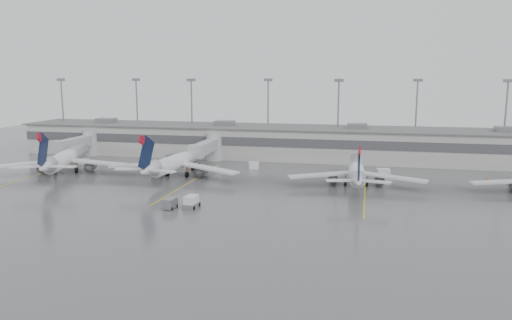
% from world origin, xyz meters
% --- Properties ---
extents(ground, '(260.00, 260.00, 0.00)m').
position_xyz_m(ground, '(0.00, 0.00, 0.00)').
color(ground, '#4C4B4E').
rests_on(ground, ground).
extents(terminal, '(152.00, 17.00, 9.45)m').
position_xyz_m(terminal, '(-0.01, 57.98, 4.17)').
color(terminal, '#9B9B96').
rests_on(terminal, ground).
extents(light_masts, '(142.40, 8.00, 20.60)m').
position_xyz_m(light_masts, '(0.00, 63.75, 12.03)').
color(light_masts, gray).
rests_on(light_masts, ground).
extents(jet_bridge_left, '(4.00, 17.20, 7.00)m').
position_xyz_m(jet_bridge_left, '(-55.50, 45.72, 3.87)').
color(jet_bridge_left, '#A0A2A5').
rests_on(jet_bridge_left, ground).
extents(jet_bridge_right, '(4.00, 17.20, 7.00)m').
position_xyz_m(jet_bridge_right, '(-20.50, 45.72, 3.87)').
color(jet_bridge_right, '#A0A2A5').
rests_on(jet_bridge_right, ground).
extents(stand_markings, '(105.25, 40.00, 0.01)m').
position_xyz_m(stand_markings, '(-0.00, 24.00, 0.01)').
color(stand_markings, yellow).
rests_on(stand_markings, ground).
extents(jet_far_left, '(28.91, 32.89, 10.95)m').
position_xyz_m(jet_far_left, '(-47.75, 26.70, 3.40)').
color(jet_far_left, silver).
rests_on(jet_far_left, ground).
extents(jet_mid_left, '(29.58, 33.24, 10.75)m').
position_xyz_m(jet_mid_left, '(-21.97, 28.58, 3.34)').
color(jet_mid_left, silver).
rests_on(jet_mid_left, ground).
extents(jet_mid_right, '(26.89, 30.18, 9.76)m').
position_xyz_m(jet_mid_right, '(15.74, 27.69, 3.03)').
color(jet_mid_right, silver).
rests_on(jet_mid_right, ground).
extents(baggage_tug, '(2.28, 3.32, 2.05)m').
position_xyz_m(baggage_tug, '(-10.29, 4.62, 0.80)').
color(baggage_tug, silver).
rests_on(baggage_tug, ground).
extents(baggage_cart, '(1.73, 2.79, 1.72)m').
position_xyz_m(baggage_cart, '(-13.49, 3.42, 0.90)').
color(baggage_cart, slate).
rests_on(baggage_cart, ground).
extents(gse_uld_a, '(2.31, 1.67, 1.53)m').
position_xyz_m(gse_uld_a, '(-49.90, 37.20, 0.77)').
color(gse_uld_a, silver).
rests_on(gse_uld_a, ground).
extents(gse_uld_b, '(2.63, 2.17, 1.60)m').
position_xyz_m(gse_uld_b, '(-8.02, 40.67, 0.80)').
color(gse_uld_b, silver).
rests_on(gse_uld_b, ground).
extents(gse_uld_c, '(3.06, 2.37, 1.93)m').
position_xyz_m(gse_uld_c, '(21.14, 36.68, 0.97)').
color(gse_uld_c, silver).
rests_on(gse_uld_c, ground).
extents(gse_loader, '(2.26, 3.26, 1.91)m').
position_xyz_m(gse_loader, '(-29.96, 44.69, 0.95)').
color(gse_loader, slate).
rests_on(gse_loader, ground).
extents(cone_a, '(0.46, 0.46, 0.73)m').
position_xyz_m(cone_a, '(-45.54, 34.06, 0.36)').
color(cone_a, '#ED4105').
rests_on(cone_a, ground).
extents(cone_b, '(0.42, 0.42, 0.66)m').
position_xyz_m(cone_b, '(-22.69, 36.78, 0.33)').
color(cone_b, '#ED4105').
rests_on(cone_b, ground).
extents(cone_c, '(0.44, 0.44, 0.71)m').
position_xyz_m(cone_c, '(7.57, 35.67, 0.35)').
color(cone_c, '#ED4105').
rests_on(cone_c, ground).
extents(cone_d, '(0.49, 0.49, 0.77)m').
position_xyz_m(cone_d, '(41.98, 38.47, 0.39)').
color(cone_d, '#ED4105').
rests_on(cone_d, ground).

